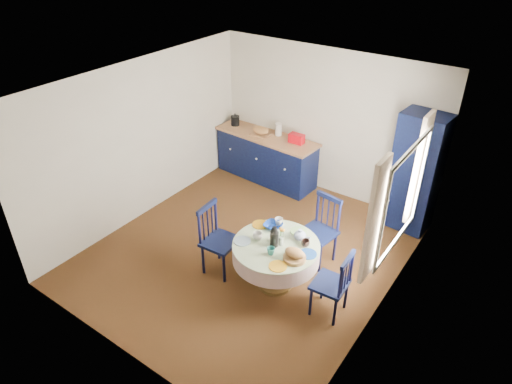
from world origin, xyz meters
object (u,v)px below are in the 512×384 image
chair_right (333,284)px  mug_a (258,236)px  kitchen_counter (266,156)px  pantry_cabinet (416,173)px  dining_table (277,252)px  mug_c (305,243)px  chair_far (320,230)px  mug_d (279,222)px  mug_b (271,251)px  chair_left (218,239)px  cobalt_bowl (273,226)px

chair_right → mug_a: bearing=-92.3°
kitchen_counter → pantry_cabinet: bearing=4.7°
dining_table → chair_right: 0.83m
pantry_cabinet → mug_c: bearing=-101.5°
chair_far → dining_table: bearing=-94.7°
dining_table → mug_d: (-0.22, 0.38, 0.17)m
kitchen_counter → mug_b: 3.08m
chair_left → pantry_cabinet: bearing=-39.0°
dining_table → mug_a: size_ratio=9.04×
pantry_cabinet → dining_table: bearing=-106.9°
chair_far → mug_d: (-0.41, -0.43, 0.22)m
pantry_cabinet → mug_c: (-0.63, -2.16, -0.22)m
mug_c → mug_d: (-0.52, 0.19, 0.01)m
kitchen_counter → chair_right: kitchen_counter is taller
dining_table → chair_right: dining_table is taller
mug_a → mug_b: (0.31, -0.16, -0.00)m
pantry_cabinet → mug_d: (-1.15, -1.98, -0.22)m
chair_left → mug_b: bearing=-95.3°
kitchen_counter → dining_table: (1.73, -2.31, 0.11)m
chair_far → chair_left: bearing=-127.1°
mug_b → cobalt_bowl: mug_b is taller
chair_left → mug_d: 0.85m
chair_left → mug_a: 0.61m
mug_c → mug_d: bearing=160.2°
kitchen_counter → chair_right: (2.55, -2.34, 0.02)m
dining_table → chair_far: chair_far is taller
mug_a → pantry_cabinet: bearing=63.3°
mug_b → mug_d: size_ratio=0.92×
mug_c → mug_d: size_ratio=0.99×
kitchen_counter → mug_b: size_ratio=19.29×
kitchen_counter → dining_table: size_ratio=1.78×
mug_b → cobalt_bowl: size_ratio=0.43×
chair_left → chair_far: 1.42m
chair_left → mug_a: size_ratio=8.19×
kitchen_counter → mug_a: (1.46, -2.35, 0.27)m
dining_table → mug_b: bearing=-79.0°
dining_table → mug_b: 0.26m
mug_b → chair_far: bearing=81.1°
chair_right → mug_c: (-0.52, 0.21, 0.24)m
pantry_cabinet → cobalt_bowl: bearing=-115.0°
chair_far → chair_right: size_ratio=1.07×
chair_far → cobalt_bowl: 0.71m
chair_far → mug_d: 0.64m
mug_c → dining_table: bearing=-148.1°
kitchen_counter → cobalt_bowl: size_ratio=8.22×
pantry_cabinet → mug_a: bearing=-112.0°
chair_right → mug_d: (-1.04, 0.40, 0.25)m
mug_d → chair_right: bearing=-21.0°
kitchen_counter → mug_d: size_ratio=17.81×
mug_a → cobalt_bowl: 0.33m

